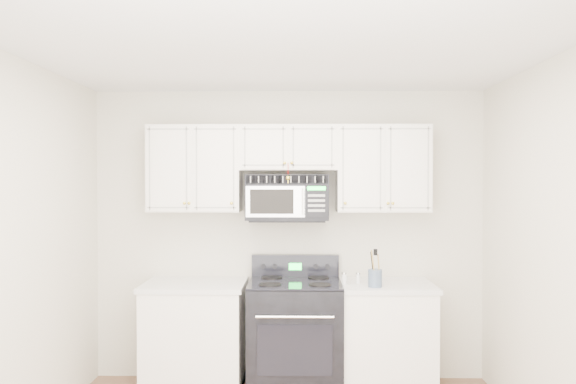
{
  "coord_description": "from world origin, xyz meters",
  "views": [
    {
      "loc": [
        0.09,
        -3.33,
        1.79
      ],
      "look_at": [
        0.0,
        1.3,
        1.7
      ],
      "focal_mm": 35.0,
      "sensor_mm": 36.0,
      "label": 1
    }
  ],
  "objects": [
    {
      "name": "shaker_pepper",
      "position": [
        0.59,
        1.42,
        0.97
      ],
      "size": [
        0.04,
        0.04,
        0.09
      ],
      "color": "silver",
      "rests_on": "base_cabinet_right"
    },
    {
      "name": "shaker_salt",
      "position": [
        0.47,
        1.37,
        0.97
      ],
      "size": [
        0.04,
        0.04,
        0.1
      ],
      "color": "silver",
      "rests_on": "base_cabinet_right"
    },
    {
      "name": "room",
      "position": [
        0.0,
        0.0,
        1.3
      ],
      "size": [
        3.51,
        3.51,
        2.61
      ],
      "color": "brown",
      "rests_on": "ground"
    },
    {
      "name": "base_cabinet_left",
      "position": [
        -0.8,
        1.44,
        0.43
      ],
      "size": [
        0.86,
        0.65,
        0.92
      ],
      "color": "white",
      "rests_on": "ground"
    },
    {
      "name": "range",
      "position": [
        0.06,
        1.42,
        0.48
      ],
      "size": [
        0.78,
        0.71,
        1.13
      ],
      "color": "black",
      "rests_on": "ground"
    },
    {
      "name": "microwave",
      "position": [
        -0.01,
        1.57,
        1.65
      ],
      "size": [
        0.71,
        0.41,
        0.39
      ],
      "color": "black",
      "rests_on": "ground"
    },
    {
      "name": "upper_cabinets",
      "position": [
        -0.0,
        1.58,
        1.93
      ],
      "size": [
        2.44,
        0.37,
        0.75
      ],
      "color": "white",
      "rests_on": "ground"
    },
    {
      "name": "utensil_crock",
      "position": [
        0.71,
        1.26,
        1.0
      ],
      "size": [
        0.11,
        0.11,
        0.31
      ],
      "color": "#4C6071",
      "rests_on": "base_cabinet_right"
    },
    {
      "name": "base_cabinet_right",
      "position": [
        0.8,
        1.44,
        0.43
      ],
      "size": [
        0.86,
        0.65,
        0.92
      ],
      "color": "white",
      "rests_on": "ground"
    }
  ]
}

